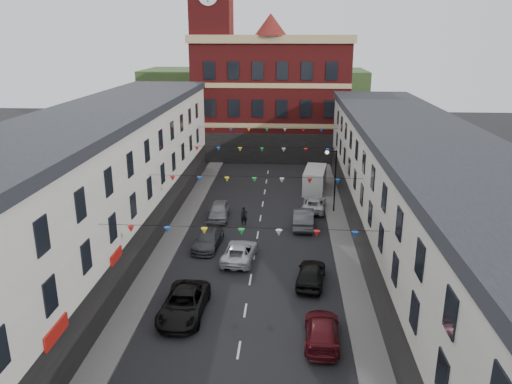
% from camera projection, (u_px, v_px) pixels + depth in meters
% --- Properties ---
extents(ground, '(160.00, 160.00, 0.00)m').
position_uv_depth(ground, '(250.00, 280.00, 34.10)').
color(ground, black).
rests_on(ground, ground).
extents(pavement_left, '(1.80, 64.00, 0.15)m').
position_uv_depth(pavement_left, '(158.00, 263.00, 36.41)').
color(pavement_left, '#605E5B').
rests_on(pavement_left, ground).
extents(pavement_right, '(1.80, 64.00, 0.15)m').
position_uv_depth(pavement_right, '(349.00, 269.00, 35.55)').
color(pavement_right, '#605E5B').
rests_on(pavement_right, ground).
extents(terrace_left, '(8.40, 56.00, 10.70)m').
position_uv_depth(terrace_left, '(80.00, 197.00, 34.18)').
color(terrace_left, beige).
rests_on(terrace_left, ground).
extents(terrace_right, '(8.40, 56.00, 9.70)m').
position_uv_depth(terrace_right, '(429.00, 212.00, 32.85)').
color(terrace_right, beige).
rests_on(terrace_right, ground).
extents(civic_building, '(20.60, 13.30, 18.50)m').
position_uv_depth(civic_building, '(271.00, 95.00, 67.75)').
color(civic_building, maroon).
rests_on(civic_building, ground).
extents(clock_tower, '(5.60, 5.60, 30.00)m').
position_uv_depth(clock_tower, '(212.00, 44.00, 63.37)').
color(clock_tower, maroon).
rests_on(clock_tower, ground).
extents(distant_hill, '(40.00, 14.00, 10.00)m').
position_uv_depth(distant_hill, '(254.00, 97.00, 91.83)').
color(distant_hill, '#2C4420').
rests_on(distant_hill, ground).
extents(street_lamp, '(1.10, 0.36, 6.00)m').
position_uv_depth(street_lamp, '(333.00, 172.00, 45.83)').
color(street_lamp, black).
rests_on(street_lamp, ground).
extents(car_left_c, '(2.59, 5.40, 1.48)m').
position_uv_depth(car_left_c, '(184.00, 304.00, 29.59)').
color(car_left_c, black).
rests_on(car_left_c, ground).
extents(car_left_d, '(2.26, 4.73, 1.33)m').
position_uv_depth(car_left_d, '(208.00, 239.00, 39.12)').
color(car_left_d, '#3D3E44').
rests_on(car_left_d, ground).
extents(car_left_e, '(1.97, 4.47, 1.50)m').
position_uv_depth(car_left_e, '(219.00, 211.00, 45.22)').
color(car_left_e, gray).
rests_on(car_left_e, ground).
extents(car_right_c, '(2.09, 4.69, 1.34)m').
position_uv_depth(car_right_c, '(322.00, 331.00, 27.06)').
color(car_right_c, '#591119').
rests_on(car_right_c, ground).
extents(car_right_d, '(2.32, 4.60, 1.50)m').
position_uv_depth(car_right_d, '(311.00, 273.00, 33.34)').
color(car_right_d, black).
rests_on(car_right_d, ground).
extents(car_right_e, '(1.93, 4.99, 1.62)m').
position_uv_depth(car_right_e, '(304.00, 217.00, 43.38)').
color(car_right_e, '#4B4D52').
rests_on(car_right_e, ground).
extents(car_right_f, '(2.61, 4.80, 1.28)m').
position_uv_depth(car_right_f, '(314.00, 204.00, 47.39)').
color(car_right_f, silver).
rests_on(car_right_f, ground).
extents(moving_car, '(2.61, 4.93, 1.32)m').
position_uv_depth(moving_car, '(240.00, 252.00, 36.89)').
color(moving_car, silver).
rests_on(moving_car, ground).
extents(white_van, '(2.79, 5.66, 2.40)m').
position_uv_depth(white_van, '(315.00, 180.00, 53.30)').
color(white_van, silver).
rests_on(white_van, ground).
extents(pedestrian, '(0.68, 0.53, 1.66)m').
position_uv_depth(pedestrian, '(244.00, 216.00, 43.63)').
color(pedestrian, black).
rests_on(pedestrian, ground).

